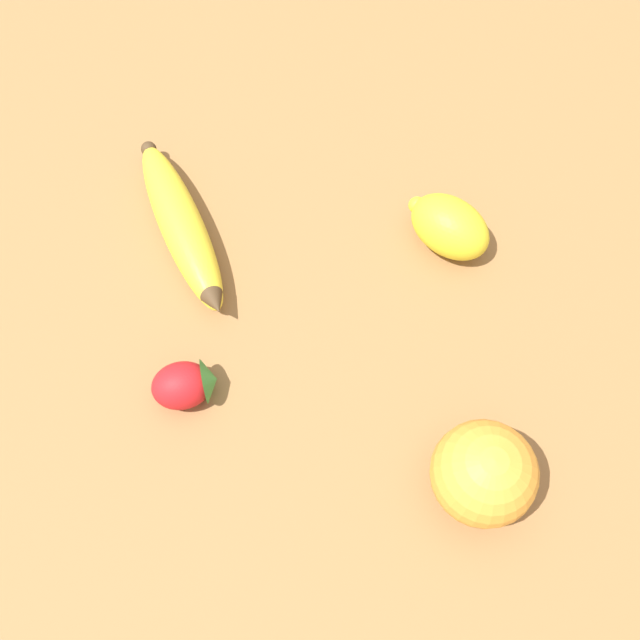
{
  "coord_description": "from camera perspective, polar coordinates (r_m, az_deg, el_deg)",
  "views": [
    {
      "loc": [
        0.15,
        0.18,
        0.58
      ],
      "look_at": [
        -0.06,
        0.05,
        0.03
      ],
      "focal_mm": 42.0,
      "sensor_mm": 36.0,
      "label": 1
    }
  ],
  "objects": [
    {
      "name": "lemon",
      "position": [
        0.66,
        9.82,
        7.03
      ],
      "size": [
        0.06,
        0.08,
        0.05
      ],
      "rotation": [
        0.0,
        0.0,
        4.6
      ],
      "color": "yellow",
      "rests_on": "ground_plane"
    },
    {
      "name": "orange",
      "position": [
        0.57,
        12.37,
        -11.35
      ],
      "size": [
        0.08,
        0.08,
        0.08
      ],
      "color": "orange",
      "rests_on": "ground_plane"
    },
    {
      "name": "ground_plane",
      "position": [
        0.63,
        -6.51,
        -2.97
      ],
      "size": [
        3.0,
        3.0,
        0.0
      ],
      "primitive_type": "plane",
      "color": "olive"
    },
    {
      "name": "banana",
      "position": [
        0.67,
        -10.48,
        7.04
      ],
      "size": [
        0.13,
        0.17,
        0.04
      ],
      "rotation": [
        0.0,
        0.0,
        0.98
      ],
      "color": "yellow",
      "rests_on": "ground_plane"
    },
    {
      "name": "strawberry",
      "position": [
        0.6,
        -10.14,
        -4.87
      ],
      "size": [
        0.06,
        0.06,
        0.04
      ],
      "rotation": [
        0.0,
        0.0,
        2.34
      ],
      "color": "red",
      "rests_on": "ground_plane"
    }
  ]
}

